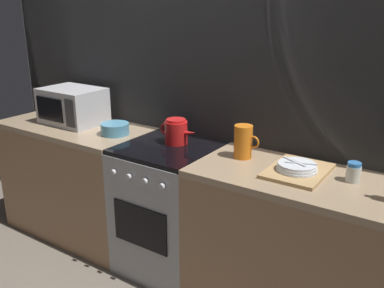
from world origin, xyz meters
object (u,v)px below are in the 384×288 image
object	(u,v)px
kettle	(176,132)
dish_pile	(297,169)
microwave	(73,106)
stove_unit	(169,208)
pitcher	(243,142)
mixing_bowl	(116,129)
spice_jar	(353,172)

from	to	relation	value
kettle	dish_pile	distance (m)	0.86
microwave	kettle	distance (m)	0.95
stove_unit	kettle	xyz separation A→B (m)	(0.01, 0.08, 0.53)
stove_unit	pitcher	size ratio (longest dim) A/B	4.50
mixing_bowl	kettle	bearing A→B (deg)	8.68
kettle	dish_pile	world-z (taller)	kettle
kettle	spice_jar	world-z (taller)	kettle
stove_unit	kettle	distance (m)	0.54
mixing_bowl	pitcher	size ratio (longest dim) A/B	1.00
pitcher	spice_jar	bearing A→B (deg)	0.10
microwave	spice_jar	xyz separation A→B (m)	(2.09, 0.04, -0.08)
stove_unit	dish_pile	world-z (taller)	dish_pile
microwave	mixing_bowl	world-z (taller)	microwave
mixing_bowl	spice_jar	xyz separation A→B (m)	(1.61, 0.08, 0.01)
stove_unit	kettle	bearing A→B (deg)	82.05
microwave	spice_jar	world-z (taller)	microwave
mixing_bowl	stove_unit	bearing A→B (deg)	-0.73
kettle	mixing_bowl	size ratio (longest dim) A/B	1.42
microwave	kettle	xyz separation A→B (m)	(0.95, 0.04, -0.05)
dish_pile	spice_jar	xyz separation A→B (m)	(0.28, 0.06, 0.03)
microwave	spice_jar	bearing A→B (deg)	1.17
mixing_bowl	microwave	bearing A→B (deg)	175.58
pitcher	spice_jar	distance (m)	0.64
spice_jar	mixing_bowl	bearing A→B (deg)	-177.18
stove_unit	spice_jar	bearing A→B (deg)	4.27
kettle	pitcher	distance (m)	0.49
kettle	spice_jar	distance (m)	1.13
pitcher	dish_pile	xyz separation A→B (m)	(0.36, -0.05, -0.08)
microwave	spice_jar	distance (m)	2.09
stove_unit	spice_jar	size ratio (longest dim) A/B	8.57
kettle	spice_jar	size ratio (longest dim) A/B	2.71
stove_unit	kettle	world-z (taller)	kettle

